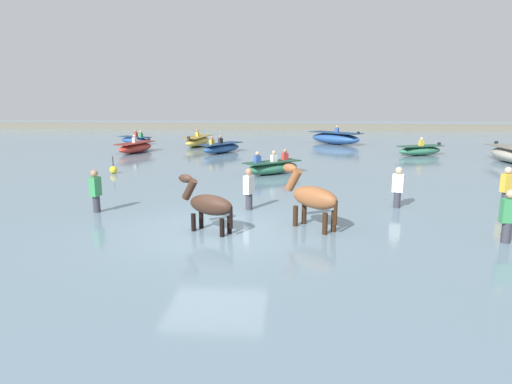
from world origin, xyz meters
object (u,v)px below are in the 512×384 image
at_px(boat_distant_east, 135,147).
at_px(person_wading_close, 398,192).
at_px(person_wading_mid, 507,223).
at_px(channel_buoy, 113,170).
at_px(horse_lead_dark_bay, 209,206).
at_px(person_onlooker_right, 506,192).
at_px(boat_far_offshore, 335,138).
at_px(boat_mid_outer, 420,150).
at_px(horse_trailing_chestnut, 312,199).
at_px(boat_near_port, 222,148).
at_px(person_onlooker_left, 96,196).
at_px(boat_near_starboard, 272,167).
at_px(boat_distant_west, 135,140).
at_px(person_spectator_far, 249,194).
at_px(boat_mid_channel, 198,141).

bearing_deg(boat_distant_east, person_wading_close, -45.74).
distance_m(person_wading_mid, channel_buoy, 15.13).
bearing_deg(horse_lead_dark_bay, person_onlooker_right, 20.70).
relative_size(boat_far_offshore, person_onlooker_right, 2.40).
relative_size(person_onlooker_right, person_wading_close, 1.00).
distance_m(boat_mid_outer, channel_buoy, 16.80).
relative_size(horse_trailing_chestnut, person_onlooker_right, 1.20).
distance_m(person_onlooker_right, person_wading_mid, 3.77).
xyz_separation_m(boat_mid_outer, person_wading_close, (-4.18, -12.85, 0.18)).
height_order(boat_near_port, person_onlooker_left, person_onlooker_left).
distance_m(boat_near_starboard, person_onlooker_left, 8.44).
bearing_deg(person_onlooker_left, person_onlooker_right, 7.23).
distance_m(boat_far_offshore, boat_distant_west, 14.30).
bearing_deg(boat_far_offshore, person_spectator_far, -102.47).
bearing_deg(person_wading_mid, horse_lead_dark_bay, 177.48).
relative_size(boat_mid_outer, boat_near_port, 0.93).
height_order(boat_mid_channel, boat_distant_west, boat_mid_channel).
height_order(horse_trailing_chestnut, boat_mid_channel, horse_trailing_chestnut).
height_order(boat_mid_channel, boat_near_port, boat_mid_channel).
bearing_deg(person_wading_close, person_wading_mid, -62.09).
xyz_separation_m(horse_lead_dark_bay, person_wading_mid, (6.81, -0.30, -0.18)).
bearing_deg(boat_distant_east, boat_mid_channel, 54.25).
bearing_deg(person_onlooker_right, boat_far_offshore, 99.92).
xyz_separation_m(horse_trailing_chestnut, boat_distant_west, (-11.69, 20.26, -0.47)).
distance_m(boat_near_starboard, channel_buoy, 6.88).
distance_m(boat_distant_west, person_wading_mid, 26.46).
bearing_deg(boat_mid_channel, person_onlooker_left, -87.17).
height_order(person_onlooker_right, channel_buoy, person_onlooker_right).
bearing_deg(boat_distant_west, horse_lead_dark_bay, -66.13).
bearing_deg(boat_distant_west, person_onlooker_left, -73.58).
distance_m(boat_near_starboard, boat_near_port, 8.10).
distance_m(boat_mid_outer, boat_near_port, 11.51).
xyz_separation_m(boat_mid_channel, person_wading_mid, (11.26, -20.07, 0.13)).
bearing_deg(person_wading_mid, boat_far_offshore, 94.50).
bearing_deg(boat_distant_west, horse_trailing_chestnut, -60.00).
distance_m(boat_near_starboard, person_onlooker_right, 9.04).
bearing_deg(boat_mid_channel, boat_near_port, -59.03).
bearing_deg(person_onlooker_left, boat_distant_west, 106.42).
bearing_deg(horse_trailing_chestnut, person_wading_mid, -10.67).
relative_size(horse_trailing_chestnut, boat_far_offshore, 0.50).
xyz_separation_m(horse_lead_dark_bay, person_wading_close, (5.13, 2.88, -0.18)).
bearing_deg(boat_near_starboard, horse_lead_dark_bay, -97.63).
height_order(horse_lead_dark_bay, boat_mid_outer, horse_lead_dark_bay).
bearing_deg(boat_distant_east, horse_lead_dark_bay, -64.85).
relative_size(person_spectator_far, person_wading_mid, 1.00).
relative_size(boat_far_offshore, person_spectator_far, 2.40).
height_order(person_wading_mid, person_wading_close, same).
height_order(boat_mid_channel, person_wading_close, person_wading_close).
distance_m(boat_distant_east, boat_near_starboard, 11.07).
distance_m(horse_trailing_chestnut, person_onlooker_left, 6.17).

